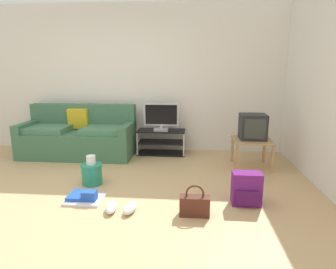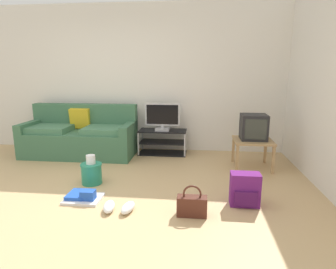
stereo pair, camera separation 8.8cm
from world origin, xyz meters
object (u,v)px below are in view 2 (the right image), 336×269
object	(u,v)px
handbag	(192,205)
crt_tv	(254,127)
backpack	(245,190)
couch	(81,136)
cleaning_bucket	(91,172)
flat_tv	(162,117)
side_table	(253,144)
sneakers_pair	(118,207)
tv_stand	(163,142)
floor_tray	(83,197)

from	to	relation	value
handbag	crt_tv	bearing A→B (deg)	61.76
backpack	couch	bearing A→B (deg)	174.58
handbag	cleaning_bucket	world-z (taller)	cleaning_bucket
flat_tv	handbag	xyz separation A→B (m)	(0.60, -2.26, -0.57)
side_table	sneakers_pair	xyz separation A→B (m)	(-1.70, -1.64, -0.35)
tv_stand	flat_tv	xyz separation A→B (m)	(0.00, -0.02, 0.47)
couch	side_table	distance (m)	3.00
backpack	sneakers_pair	xyz separation A→B (m)	(-1.39, -0.30, -0.14)
side_table	handbag	distance (m)	1.90
side_table	backpack	distance (m)	1.39
couch	floor_tray	world-z (taller)	couch
tv_stand	backpack	world-z (taller)	tv_stand
crt_tv	couch	bearing A→B (deg)	172.39
flat_tv	floor_tray	xyz separation A→B (m)	(-0.69, -2.02, -0.64)
crt_tv	handbag	size ratio (longest dim) A/B	1.15
crt_tv	sneakers_pair	size ratio (longest dim) A/B	1.06
handbag	sneakers_pair	size ratio (longest dim) A/B	0.92
tv_stand	crt_tv	distance (m)	1.67
tv_stand	flat_tv	distance (m)	0.47
tv_stand	backpack	distance (m)	2.30
couch	cleaning_bucket	world-z (taller)	couch
flat_tv	cleaning_bucket	bearing A→B (deg)	-117.09
handbag	tv_stand	bearing A→B (deg)	104.72
sneakers_pair	floor_tray	world-z (taller)	floor_tray
flat_tv	handbag	world-z (taller)	flat_tv
couch	side_table	world-z (taller)	couch
backpack	side_table	bearing A→B (deg)	104.98
sneakers_pair	floor_tray	xyz separation A→B (m)	(-0.49, 0.22, -0.00)
flat_tv	side_table	bearing A→B (deg)	-22.03
crt_tv	backpack	world-z (taller)	crt_tv
floor_tray	crt_tv	bearing A→B (deg)	33.22
flat_tv	sneakers_pair	distance (m)	2.34
flat_tv	backpack	distance (m)	2.33
flat_tv	crt_tv	bearing A→B (deg)	-21.50
cleaning_bucket	backpack	bearing A→B (deg)	-12.40
crt_tv	tv_stand	bearing A→B (deg)	157.76
crt_tv	handbag	bearing A→B (deg)	-118.24
couch	floor_tray	size ratio (longest dim) A/B	4.65
couch	floor_tray	bearing A→B (deg)	-66.91
tv_stand	handbag	bearing A→B (deg)	-75.28
side_table	crt_tv	distance (m)	0.26
sneakers_pair	crt_tv	bearing A→B (deg)	44.29
cleaning_bucket	floor_tray	bearing A→B (deg)	-80.76
tv_stand	floor_tray	distance (m)	2.17
backpack	floor_tray	world-z (taller)	backpack
floor_tray	cleaning_bucket	bearing A→B (deg)	99.24
tv_stand	flat_tv	size ratio (longest dim) A/B	1.38
backpack	handbag	xyz separation A→B (m)	(-0.59, -0.31, -0.07)
couch	floor_tray	distance (m)	2.01
side_table	crt_tv	bearing A→B (deg)	90.00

